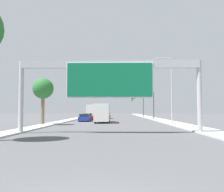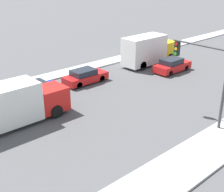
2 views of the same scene
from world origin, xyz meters
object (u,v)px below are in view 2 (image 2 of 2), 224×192
at_px(truck_box_primary, 148,50).
at_px(car_near_center, 85,76).
at_px(car_near_left, 35,90).
at_px(truck_box_secondary, 7,106).
at_px(traffic_light_near_intersection, 207,70).
at_px(car_near_right, 172,65).

bearing_deg(truck_box_primary, car_near_center, -90.00).
height_order(car_near_center, car_near_left, car_near_center).
xyz_separation_m(truck_box_secondary, traffic_light_near_intersection, (8.79, 10.73, 2.44)).
xyz_separation_m(car_near_left, truck_box_secondary, (3.50, -4.04, 0.93)).
relative_size(truck_box_primary, truck_box_secondary, 0.86).
relative_size(car_near_center, car_near_left, 1.01).
distance_m(car_near_left, truck_box_primary, 14.63).
height_order(car_near_right, truck_box_primary, truck_box_primary).
relative_size(car_near_center, truck_box_primary, 0.61).
bearing_deg(car_near_left, traffic_light_near_intersection, 28.56).
bearing_deg(truck_box_secondary, traffic_light_near_intersection, 50.69).
relative_size(car_near_right, traffic_light_near_intersection, 0.75).
distance_m(car_near_right, traffic_light_near_intersection, 12.27).
bearing_deg(car_near_center, car_near_right, 69.03).
relative_size(car_near_left, traffic_light_near_intersection, 0.75).
xyz_separation_m(car_near_center, traffic_light_near_intersection, (12.29, 1.24, 3.36)).
relative_size(car_near_right, truck_box_primary, 0.61).
distance_m(car_near_center, car_near_left, 5.45).
distance_m(car_near_right, truck_box_secondary, 18.65).
height_order(car_near_left, truck_box_primary, truck_box_primary).
xyz_separation_m(car_near_left, traffic_light_near_intersection, (12.29, 6.69, 3.37)).
bearing_deg(car_near_center, truck_box_secondary, -69.77).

